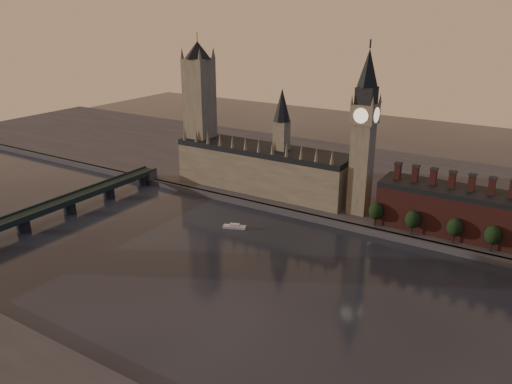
# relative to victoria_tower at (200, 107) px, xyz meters

# --- Properties ---
(ground) EXTENTS (900.00, 900.00, 0.00)m
(ground) POSITION_rel_victoria_tower_xyz_m (120.00, -115.00, -59.09)
(ground) COLOR black
(ground) RESTS_ON ground
(north_bank) EXTENTS (900.00, 182.00, 4.00)m
(north_bank) POSITION_rel_victoria_tower_xyz_m (120.00, 63.04, -57.09)
(north_bank) COLOR #4A4A50
(north_bank) RESTS_ON ground
(palace_of_westminster) EXTENTS (130.00, 30.30, 74.00)m
(palace_of_westminster) POSITION_rel_victoria_tower_xyz_m (55.59, -0.09, -37.46)
(palace_of_westminster) COLOR gray
(palace_of_westminster) RESTS_ON north_bank
(victoria_tower) EXTENTS (24.00, 24.00, 108.00)m
(victoria_tower) POSITION_rel_victoria_tower_xyz_m (0.00, 0.00, 0.00)
(victoria_tower) COLOR gray
(victoria_tower) RESTS_ON north_bank
(big_ben) EXTENTS (15.00, 15.00, 107.00)m
(big_ben) POSITION_rel_victoria_tower_xyz_m (130.00, -5.00, -2.26)
(big_ben) COLOR gray
(big_ben) RESTS_ON north_bank
(chimney_block) EXTENTS (110.00, 25.00, 37.00)m
(chimney_block) POSITION_rel_victoria_tower_xyz_m (200.00, -5.00, -41.27)
(chimney_block) COLOR #5A2722
(chimney_block) RESTS_ON north_bank
(embankment_tree_0) EXTENTS (8.60, 8.60, 14.88)m
(embankment_tree_0) POSITION_rel_victoria_tower_xyz_m (146.52, -19.77, -45.62)
(embankment_tree_0) COLOR black
(embankment_tree_0) RESTS_ON north_bank
(embankment_tree_1) EXTENTS (8.60, 8.60, 14.88)m
(embankment_tree_1) POSITION_rel_victoria_tower_xyz_m (168.72, -20.95, -45.62)
(embankment_tree_1) COLOR black
(embankment_tree_1) RESTS_ON north_bank
(embankment_tree_2) EXTENTS (8.60, 8.60, 14.88)m
(embankment_tree_2) POSITION_rel_victoria_tower_xyz_m (191.62, -19.83, -45.62)
(embankment_tree_2) COLOR black
(embankment_tree_2) RESTS_ON north_bank
(embankment_tree_3) EXTENTS (8.60, 8.60, 14.88)m
(embankment_tree_3) POSITION_rel_victoria_tower_xyz_m (211.06, -19.71, -45.62)
(embankment_tree_3) COLOR black
(embankment_tree_3) RESTS_ON north_bank
(westminster_bridge) EXTENTS (14.00, 200.00, 11.55)m
(westminster_bridge) POSITION_rel_victoria_tower_xyz_m (-35.00, -117.70, -51.65)
(westminster_bridge) COLOR #1C2C27
(westminster_bridge) RESTS_ON ground
(river_boat) EXTENTS (14.52, 8.98, 2.81)m
(river_boat) POSITION_rel_victoria_tower_xyz_m (71.46, -60.48, -58.01)
(river_boat) COLOR silver
(river_boat) RESTS_ON ground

